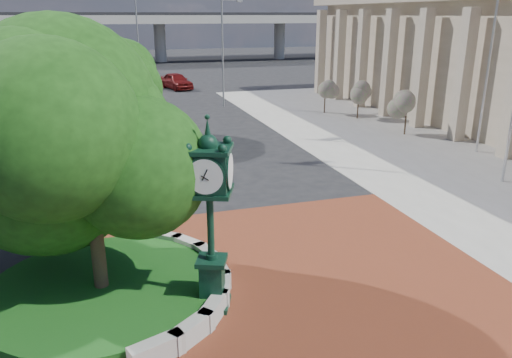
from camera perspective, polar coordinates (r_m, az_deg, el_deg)
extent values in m
plane|color=black|center=(14.97, 2.71, -10.50)|extent=(200.00, 200.00, 0.00)
cube|color=brown|center=(14.15, 4.11, -12.27)|extent=(12.00, 12.00, 0.04)
cube|color=#9E9B93|center=(31.16, 24.78, 3.26)|extent=(20.00, 50.00, 0.04)
cube|color=#9E9B93|center=(11.63, -11.26, -18.73)|extent=(1.29, 0.76, 0.54)
cube|color=#9E9B93|center=(12.08, -7.32, -16.92)|extent=(1.20, 1.04, 0.54)
cube|color=#9E9B93|center=(12.75, -4.82, -14.73)|extent=(1.00, 1.22, 0.54)
cube|color=#9E9B93|center=(13.55, -3.83, -12.53)|extent=(0.71, 1.30, 0.54)
cube|color=#9E9B93|center=(14.40, -4.15, -10.56)|extent=(0.35, 1.25, 0.54)
cube|color=#9E9B93|center=(15.20, -5.54, -8.94)|extent=(0.71, 1.30, 0.54)
cube|color=#9E9B93|center=(15.91, -7.72, -7.73)|extent=(1.00, 1.22, 0.54)
cube|color=#9E9B93|center=(16.46, -10.47, -6.95)|extent=(1.20, 1.04, 0.54)
cube|color=#9E9B93|center=(16.83, -13.57, -6.58)|extent=(1.29, 0.76, 0.54)
cylinder|color=#144815|center=(14.18, -17.13, -12.21)|extent=(6.10, 6.10, 0.40)
cube|color=black|center=(32.50, 24.47, 11.04)|extent=(0.30, 40.00, 5.50)
cube|color=#9E9B93|center=(82.45, -14.66, 17.25)|extent=(90.00, 12.00, 1.20)
cube|color=black|center=(82.44, -14.71, 17.80)|extent=(90.00, 12.00, 0.40)
cylinder|color=#9E9B93|center=(83.09, -25.12, 13.74)|extent=(1.80, 1.80, 6.00)
cylinder|color=#9E9B93|center=(82.97, -10.90, 15.08)|extent=(1.80, 1.80, 6.00)
cylinder|color=#9E9B93|center=(87.55, 2.69, 15.52)|extent=(1.80, 1.80, 6.00)
cylinder|color=#38281C|center=(13.76, -17.48, -9.03)|extent=(0.36, 0.36, 2.17)
sphere|color=#173D10|center=(12.81, -18.60, 1.57)|extent=(5.20, 5.20, 5.20)
cylinder|color=#38281C|center=(30.96, -15.89, 5.96)|extent=(0.36, 0.36, 1.92)
sphere|color=#173D10|center=(30.58, -16.26, 10.14)|extent=(4.40, 4.40, 4.40)
cube|color=black|center=(13.34, -4.94, -14.04)|extent=(1.09, 1.09, 0.17)
cube|color=black|center=(13.01, -5.01, -11.63)|extent=(0.75, 0.75, 1.15)
cube|color=black|center=(12.72, -5.09, -9.26)|extent=(0.95, 0.95, 0.13)
cylinder|color=black|center=(12.31, -5.21, -5.33)|extent=(0.18, 0.18, 1.78)
cube|color=black|center=(11.81, -5.41, 1.00)|extent=(1.22, 1.22, 0.94)
cylinder|color=white|center=(11.35, -5.84, 0.26)|extent=(0.80, 0.37, 0.84)
cylinder|color=white|center=(12.27, -5.01, 1.68)|extent=(0.80, 0.37, 0.84)
cylinder|color=white|center=(11.91, -7.74, 1.05)|extent=(0.37, 0.80, 0.84)
cylinder|color=white|center=(11.73, -3.05, 0.94)|extent=(0.37, 0.80, 0.84)
sphere|color=black|center=(11.63, -5.51, 4.05)|extent=(0.46, 0.46, 0.46)
cone|color=black|center=(11.56, -5.56, 5.70)|extent=(0.19, 0.19, 0.52)
imported|color=#5B0D0D|center=(52.00, -9.08, 11.00)|extent=(3.15, 5.07, 1.61)
cylinder|color=silver|center=(29.22, 25.19, 12.76)|extent=(0.13, 0.13, 10.48)
cylinder|color=slate|center=(41.04, -3.83, 13.99)|extent=(0.15, 0.15, 8.30)
cube|color=slate|center=(41.32, -2.86, 19.79)|extent=(1.65, 0.52, 0.11)
cube|color=slate|center=(41.66, -1.91, 19.67)|extent=(0.50, 0.33, 0.14)
cylinder|color=slate|center=(56.63, -13.34, 15.32)|extent=(0.17, 0.17, 9.45)
cylinder|color=#38281C|center=(32.72, 16.68, 5.88)|extent=(0.10, 0.10, 1.20)
sphere|color=#A45280|center=(32.53, 16.84, 7.60)|extent=(1.20, 1.20, 1.20)
cylinder|color=#38281C|center=(37.05, 11.54, 7.66)|extent=(0.10, 0.10, 1.20)
sphere|color=#A45280|center=(36.89, 11.64, 9.19)|extent=(1.20, 1.20, 1.20)
cylinder|color=#38281C|center=(38.81, 7.84, 8.33)|extent=(0.10, 0.10, 1.20)
sphere|color=#A45280|center=(38.66, 7.91, 9.79)|extent=(1.20, 1.20, 1.20)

